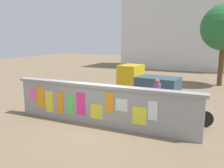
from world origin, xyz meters
The scene contains 9 objects.
ground centered at (0.00, 8.00, 0.00)m, with size 60.00×60.00×0.00m, color #7A664C.
poster_wall centered at (-0.01, 0.00, 0.86)m, with size 7.97×0.42×1.67m.
auto_rickshaw_truck centered at (0.24, 5.45, 0.90)m, with size 3.78×2.00×1.85m.
motorcycle centered at (-3.08, 2.63, 0.46)m, with size 1.88×0.67×0.87m.
bicycle_near centered at (3.33, 1.41, 0.36)m, with size 1.69×0.50×0.95m.
bicycle_far centered at (-1.43, 1.42, 0.36)m, with size 1.71×0.44×0.95m.
person_walking centered at (1.65, 2.56, 0.99)m, with size 0.42×0.42×1.62m.
tree_roadside centered at (4.37, 10.96, 4.21)m, with size 3.31×3.31×5.90m.
building_background centered at (0.31, 20.95, 4.38)m, with size 14.00×5.95×8.73m.
Camera 1 is at (4.13, -7.98, 3.44)m, focal length 37.44 mm.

